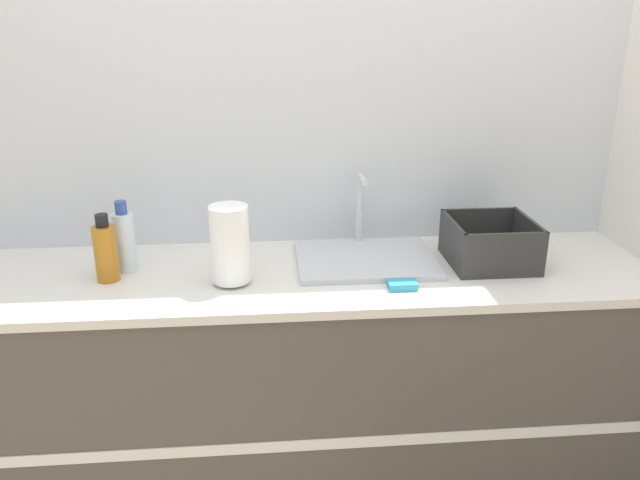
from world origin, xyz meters
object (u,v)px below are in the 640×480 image
at_px(dish_rack, 490,247).
at_px(bottle_amber, 106,252).
at_px(bottle_clear, 124,240).
at_px(sink, 365,256).
at_px(paper_towel_roll, 230,245).

relative_size(dish_rack, bottle_amber, 1.26).
relative_size(dish_rack, bottle_clear, 1.17).
xyz_separation_m(sink, bottle_clear, (-0.82, -0.01, 0.09)).
relative_size(sink, bottle_amber, 2.13).
bearing_deg(bottle_clear, dish_rack, -1.97).
xyz_separation_m(paper_towel_roll, bottle_clear, (-0.36, 0.14, -0.02)).
distance_m(bottle_clear, bottle_amber, 0.09).
distance_m(paper_towel_roll, bottle_clear, 0.39).
distance_m(paper_towel_roll, dish_rack, 0.90).
distance_m(dish_rack, bottle_clear, 1.25).
height_order(sink, dish_rack, sink).
distance_m(paper_towel_roll, bottle_amber, 0.41).
bearing_deg(dish_rack, paper_towel_roll, -173.69).
distance_m(dish_rack, bottle_amber, 1.29).
distance_m(sink, bottle_amber, 0.87).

